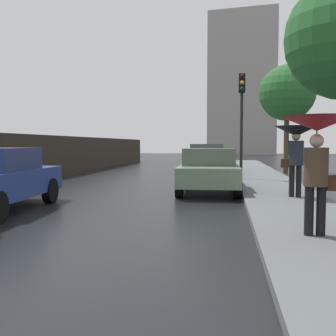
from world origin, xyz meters
TOP-DOWN VIEW (x-y plane):
  - car_green_near_kerb at (2.99, 8.13)m, footprint 1.99×3.99m
  - car_grey_behind_camera at (2.57, 14.78)m, footprint 2.06×4.44m
  - pedestrian_with_umbrella_near at (4.89, 1.99)m, footprint 1.09×1.09m
  - pedestrian_with_umbrella_far at (5.35, 6.44)m, footprint 1.12×1.12m
  - traffic_light at (4.13, 11.78)m, footprint 0.26×0.39m
  - street_tree_near at (6.71, 17.18)m, footprint 2.96×2.96m
  - distant_tower at (6.13, 55.21)m, footprint 10.72×10.17m

SIDE VIEW (x-z plane):
  - car_green_near_kerb at x=2.99m, z-range 0.01..1.42m
  - car_grey_behind_camera at x=2.57m, z-range 0.04..1.59m
  - pedestrian_with_umbrella_near at x=4.89m, z-range 0.69..2.52m
  - pedestrian_with_umbrella_far at x=5.35m, z-range 0.72..2.61m
  - traffic_light at x=4.13m, z-range 0.96..5.19m
  - street_tree_near at x=6.71m, z-range 1.37..7.11m
  - distant_tower at x=6.13m, z-range 0.00..20.33m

